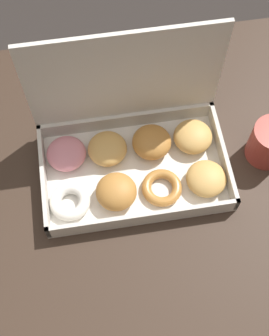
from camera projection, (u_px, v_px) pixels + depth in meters
The scene contains 3 objects.
ground_plane at pixel (154, 288), 1.58m from camera, with size 8.00×8.00×0.00m, color #2D2826.
dining_table at pixel (165, 226), 1.00m from camera, with size 0.96×0.86×0.76m.
donut_box at pixel (134, 149), 0.90m from camera, with size 0.36×0.23×0.27m.
Camera 1 is at (-0.12, -0.31, 1.60)m, focal length 50.00 mm.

